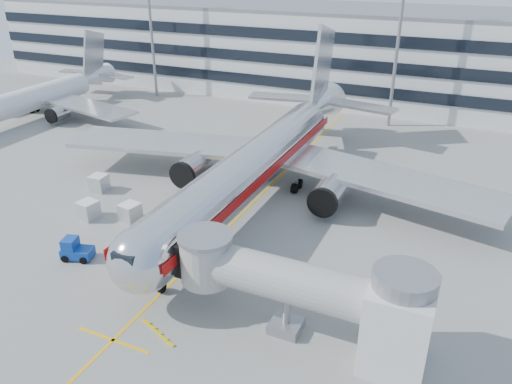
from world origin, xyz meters
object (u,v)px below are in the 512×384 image
at_px(main_jet, 263,158).
at_px(ramp_worker, 145,244).
at_px(cargo_container_left, 88,210).
at_px(cargo_container_right, 99,183).
at_px(belt_loader, 200,207).
at_px(baggage_tug, 75,250).
at_px(cargo_container_front, 130,212).

bearing_deg(main_jet, ramp_worker, -106.68).
xyz_separation_m(cargo_container_left, cargo_container_right, (-3.40, 5.58, -0.01)).
distance_m(belt_loader, cargo_container_right, 13.02).
bearing_deg(main_jet, baggage_tug, -117.02).
bearing_deg(cargo_container_front, main_jet, 49.89).
bearing_deg(baggage_tug, cargo_container_right, 122.13).
bearing_deg(cargo_container_front, baggage_tug, -90.95).
distance_m(belt_loader, cargo_container_front, 7.01).
bearing_deg(cargo_container_front, ramp_worker, -40.97).
relative_size(cargo_container_left, cargo_container_front, 0.98).
xyz_separation_m(belt_loader, cargo_container_front, (-5.45, -4.39, 0.34)).
bearing_deg(cargo_container_left, cargo_container_right, 121.33).
distance_m(baggage_tug, cargo_container_right, 13.99).
height_order(belt_loader, cargo_container_left, belt_loader).
height_order(cargo_container_right, cargo_container_front, cargo_container_front).
bearing_deg(cargo_container_right, ramp_worker, -34.38).
xyz_separation_m(belt_loader, baggage_tug, (-5.58, -11.95, 0.26)).
xyz_separation_m(main_jet, cargo_container_left, (-13.62, -12.51, -3.30)).
bearing_deg(ramp_worker, baggage_tug, -169.89).
height_order(cargo_container_right, ramp_worker, cargo_container_right).
bearing_deg(cargo_container_right, main_jet, 22.16).
bearing_deg(ramp_worker, belt_loader, 61.86).
bearing_deg(ramp_worker, main_jet, 49.29).
distance_m(cargo_container_front, ramp_worker, 6.40).
height_order(baggage_tug, cargo_container_left, baggage_tug).
relative_size(baggage_tug, ramp_worker, 1.69).
bearing_deg(cargo_container_right, belt_loader, 0.46).
bearing_deg(cargo_container_left, ramp_worker, -17.86).
distance_m(cargo_container_left, cargo_container_front, 4.36).
bearing_deg(belt_loader, main_jet, 59.63).
height_order(cargo_container_left, cargo_container_front, cargo_container_left).
bearing_deg(cargo_container_front, belt_loader, 38.86).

